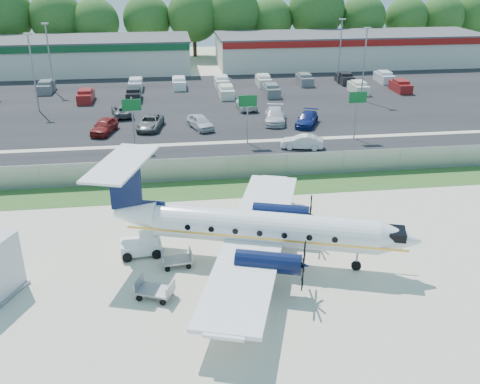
{
  "coord_description": "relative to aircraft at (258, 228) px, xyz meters",
  "views": [
    {
      "loc": [
        -4.43,
        -27.07,
        17.09
      ],
      "look_at": [
        0.0,
        6.0,
        2.3
      ],
      "focal_mm": 40.0,
      "sensor_mm": 36.0,
      "label": 1
    }
  ],
  "objects": [
    {
      "name": "cone_starboard_wing",
      "position": [
        1.48,
        3.4,
        -2.04
      ],
      "size": [
        0.35,
        0.35,
        0.5
      ],
      "color": "#DA4806",
      "rests_on": "ground"
    },
    {
      "name": "light_pole_se",
      "position": [
        19.65,
        47.29,
        2.95
      ],
      "size": [
        0.9,
        0.35,
        9.09
      ],
      "color": "gray",
      "rests_on": "ground"
    },
    {
      "name": "light_pole_nw",
      "position": [
        -20.35,
        37.29,
        2.95
      ],
      "size": [
        0.9,
        0.35,
        9.09
      ],
      "color": "gray",
      "rests_on": "ground"
    },
    {
      "name": "sign_right",
      "position": [
        13.65,
        22.2,
        1.33
      ],
      "size": [
        1.8,
        0.26,
        5.0
      ],
      "color": "gray",
      "rests_on": "ground"
    },
    {
      "name": "parked_car_f",
      "position": [
        -10.32,
        33.92,
        -2.28
      ],
      "size": [
        2.98,
        5.03,
        1.31
      ],
      "primitive_type": "imported",
      "rotation": [
        0.0,
        0.0,
        3.32
      ],
      "color": "#595B5E",
      "rests_on": "ground"
    },
    {
      "name": "parked_car_a",
      "position": [
        -11.73,
        27.47,
        -2.28
      ],
      "size": [
        2.95,
        4.87,
        1.55
      ],
      "primitive_type": "imported",
      "rotation": [
        0.0,
        0.0,
        -0.26
      ],
      "color": "maroon",
      "rests_on": "ground"
    },
    {
      "name": "road_car_mid",
      "position": [
        7.65,
        19.98,
        -2.28
      ],
      "size": [
        4.27,
        2.38,
        1.33
      ],
      "primitive_type": "imported",
      "rotation": [
        0.0,
        0.0,
        -1.82
      ],
      "color": "silver",
      "rests_on": "ground"
    },
    {
      "name": "sign_left",
      "position": [
        -8.35,
        22.2,
        1.33
      ],
      "size": [
        1.8,
        0.26,
        5.0
      ],
      "color": "gray",
      "rests_on": "ground"
    },
    {
      "name": "parked_car_c",
      "position": [
        -1.65,
        27.73,
        -2.28
      ],
      "size": [
        3.14,
        4.69,
        1.48
      ],
      "primitive_type": "imported",
      "rotation": [
        0.0,
        0.0,
        0.35
      ],
      "color": "silver",
      "rests_on": "ground"
    },
    {
      "name": "baggage_cart_near",
      "position": [
        -4.87,
        0.05,
        -1.84
      ],
      "size": [
        1.9,
        1.26,
        0.94
      ],
      "color": "gray",
      "rests_on": "ground"
    },
    {
      "name": "grass_verge",
      "position": [
        -0.35,
        11.29,
        -2.27
      ],
      "size": [
        170.0,
        4.0,
        0.02
      ],
      "primitive_type": "cube",
      "color": "#2D561E",
      "rests_on": "ground"
    },
    {
      "name": "light_pole_sw",
      "position": [
        -20.35,
        47.29,
        2.95
      ],
      "size": [
        0.9,
        0.35,
        9.09
      ],
      "color": "gray",
      "rests_on": "ground"
    },
    {
      "name": "perimeter_fence",
      "position": [
        -0.35,
        13.29,
        -1.27
      ],
      "size": [
        120.0,
        0.06,
        1.99
      ],
      "color": "gray",
      "rests_on": "ground"
    },
    {
      "name": "tree_line",
      "position": [
        -0.35,
        73.29,
        -2.28
      ],
      "size": [
        112.0,
        6.0,
        14.0
      ],
      "primitive_type": null,
      "color": "#245218",
      "rests_on": "ground"
    },
    {
      "name": "light_pole_ne",
      "position": [
        19.65,
        37.29,
        2.95
      ],
      "size": [
        0.9,
        0.35,
        9.09
      ],
      "color": "gray",
      "rests_on": "ground"
    },
    {
      "name": "parking_lot",
      "position": [
        -0.35,
        39.29,
        -2.27
      ],
      "size": [
        170.0,
        32.0,
        0.02
      ],
      "primitive_type": "cube",
      "color": "black",
      "rests_on": "ground"
    },
    {
      "name": "sign_mid",
      "position": [
        2.65,
        22.2,
        1.33
      ],
      "size": [
        1.8,
        0.26,
        5.0
      ],
      "color": "gray",
      "rests_on": "ground"
    },
    {
      "name": "far_parking_rows",
      "position": [
        -0.35,
        44.29,
        -2.28
      ],
      "size": [
        56.0,
        10.0,
        1.6
      ],
      "primitive_type": null,
      "color": "gray",
      "rests_on": "ground"
    },
    {
      "name": "parked_car_g",
      "position": [
        4.41,
        35.12,
        -2.28
      ],
      "size": [
        2.33,
        4.69,
        1.28
      ],
      "primitive_type": "imported",
      "rotation": [
        0.0,
        0.0,
        3.19
      ],
      "color": "silver",
      "rests_on": "ground"
    },
    {
      "name": "aircraft",
      "position": [
        0.0,
        0.0,
        0.0
      ],
      "size": [
        19.25,
        18.78,
        5.9
      ],
      "color": "white",
      "rests_on": "ground"
    },
    {
      "name": "pushback_tug",
      "position": [
        -6.93,
        1.8,
        -1.64
      ],
      "size": [
        2.61,
        1.99,
        1.34
      ],
      "color": "white",
      "rests_on": "ground"
    },
    {
      "name": "parked_car_b",
      "position": [
        -7.0,
        28.45,
        -2.28
      ],
      "size": [
        3.24,
        5.38,
        1.4
      ],
      "primitive_type": "imported",
      "rotation": [
        0.0,
        0.0,
        -0.19
      ],
      "color": "#595B5E",
      "rests_on": "ground"
    },
    {
      "name": "parked_car_d",
      "position": [
        6.75,
        28.97,
        -2.28
      ],
      "size": [
        3.19,
        5.73,
        1.57
      ],
      "primitive_type": "imported",
      "rotation": [
        0.0,
        0.0,
        -0.19
      ],
      "color": "silver",
      "rests_on": "ground"
    },
    {
      "name": "building_west",
      "position": [
        -24.35,
        61.27,
        0.35
      ],
      "size": [
        46.4,
        12.4,
        5.24
      ],
      "color": "beige",
      "rests_on": "ground"
    },
    {
      "name": "ground",
      "position": [
        -0.35,
        -0.71,
        -2.28
      ],
      "size": [
        170.0,
        170.0,
        0.0
      ],
      "primitive_type": "plane",
      "color": "beige",
      "rests_on": "ground"
    },
    {
      "name": "baggage_cart_far",
      "position": [
        -6.13,
        -3.05,
        -1.8
      ],
      "size": [
        2.29,
        1.88,
        1.04
      ],
      "color": "gray",
      "rests_on": "ground"
    },
    {
      "name": "parked_car_e",
      "position": [
        10.03,
        27.48,
        -2.28
      ],
      "size": [
        3.79,
        5.17,
        1.39
      ],
      "primitive_type": "imported",
      "rotation": [
        0.0,
        0.0,
        -0.44
      ],
      "color": "navy",
      "rests_on": "ground"
    },
    {
      "name": "access_road",
      "position": [
        -0.35,
        18.29,
        -2.27
      ],
      "size": [
        170.0,
        8.0,
        0.02
      ],
      "primitive_type": "cube",
      "color": "black",
      "rests_on": "ground"
    },
    {
      "name": "building_east",
      "position": [
        25.65,
        61.27,
        0.35
      ],
      "size": [
        44.4,
        12.4,
        5.24
      ],
      "color": "beige",
      "rests_on": "ground"
    }
  ]
}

